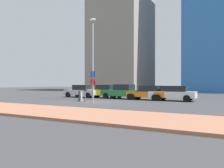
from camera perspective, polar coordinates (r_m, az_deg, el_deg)
ground_plane at (r=20.48m, az=-4.31°, el=-4.60°), size 120.00×120.00×0.00m
sidewalk_brick at (r=15.02m, az=-19.04°, el=-6.17°), size 40.00×4.28×0.14m
parked_car_silver at (r=27.53m, az=-7.40°, el=-1.74°), size 4.30×2.00×1.49m
parked_car_yellow at (r=26.42m, az=-1.73°, el=-1.81°), size 4.30×2.12×1.51m
parked_car_green at (r=24.90m, az=2.52°, el=-1.90°), size 4.46×2.12×1.57m
parked_car_orange at (r=23.53m, az=9.06°, el=-2.12°), size 4.10×2.03×1.46m
parked_car_white at (r=22.86m, az=14.94°, el=-2.16°), size 4.39×2.02×1.46m
parking_sign_post at (r=18.92m, az=-4.74°, el=0.25°), size 0.59×0.16×2.76m
parking_meter at (r=20.96m, az=-6.68°, el=-2.19°), size 0.18×0.14×1.28m
street_lamp at (r=23.34m, az=-4.84°, el=7.72°), size 0.70×0.36×8.23m
traffic_bollard_near at (r=21.69m, az=-8.18°, el=-3.02°), size 0.15×0.15×0.98m
traffic_bollard_mid at (r=22.17m, az=-7.64°, el=-3.07°), size 0.17×0.17×0.89m
building_under_construction at (r=50.25m, az=2.51°, el=12.91°), size 10.69×12.47×25.35m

